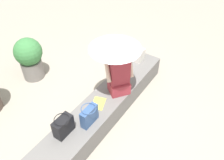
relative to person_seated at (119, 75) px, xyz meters
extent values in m
plane|color=#9E9384|center=(-0.29, 0.10, -0.79)|extent=(14.00, 14.00, 0.00)
cube|color=slate|center=(-0.29, 0.10, -0.59)|extent=(3.20, 0.57, 0.41)
cube|color=#992D38|center=(0.00, 0.00, -0.28)|extent=(0.44, 0.43, 0.22)
cube|color=#992D38|center=(0.00, 0.00, 0.07)|extent=(0.38, 0.35, 0.48)
sphere|color=beige|center=(0.00, 0.00, 0.41)|extent=(0.20, 0.20, 0.20)
cylinder|color=beige|center=(0.16, -0.12, 0.10)|extent=(0.17, 0.20, 0.32)
cylinder|color=beige|center=(-0.16, 0.12, 0.10)|extent=(0.17, 0.20, 0.32)
cylinder|color=#B7B7BC|center=(-0.04, 0.06, 0.16)|extent=(0.02, 0.02, 1.10)
cone|color=silver|center=(-0.04, 0.06, 0.62)|extent=(0.83, 0.83, 0.19)
sphere|color=#B7B7BC|center=(-0.04, 0.06, 0.73)|extent=(0.03, 0.03, 0.03)
cube|color=black|center=(-1.20, 0.19, -0.24)|extent=(0.31, 0.16, 0.30)
torus|color=black|center=(-1.20, 0.19, -0.08)|extent=(0.23, 0.23, 0.01)
cube|color=#335184|center=(-0.84, 0.00, -0.23)|extent=(0.31, 0.11, 0.31)
torus|color=#335184|center=(-0.84, 0.00, -0.07)|extent=(0.23, 0.23, 0.01)
cube|color=silver|center=(1.00, 0.15, -0.26)|extent=(0.21, 0.15, 0.26)
torus|color=silver|center=(1.00, 0.15, -0.11)|extent=(0.16, 0.16, 0.01)
cube|color=#EAE04C|center=(-0.45, 0.12, -0.38)|extent=(0.33, 0.29, 0.01)
cylinder|color=gray|center=(-0.27, 1.99, -0.59)|extent=(0.44, 0.44, 0.42)
sphere|color=#3D7F42|center=(-0.27, 1.99, -0.15)|extent=(0.56, 0.56, 0.56)
camera|label=1|loc=(-2.58, -1.60, 2.56)|focal=38.05mm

